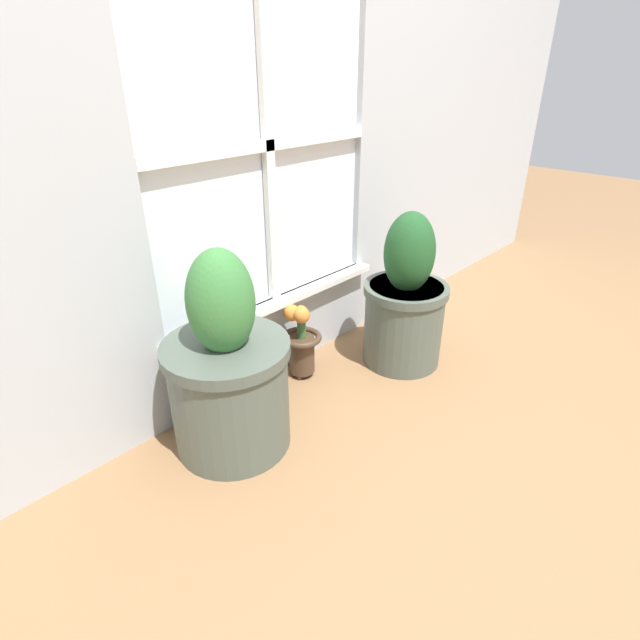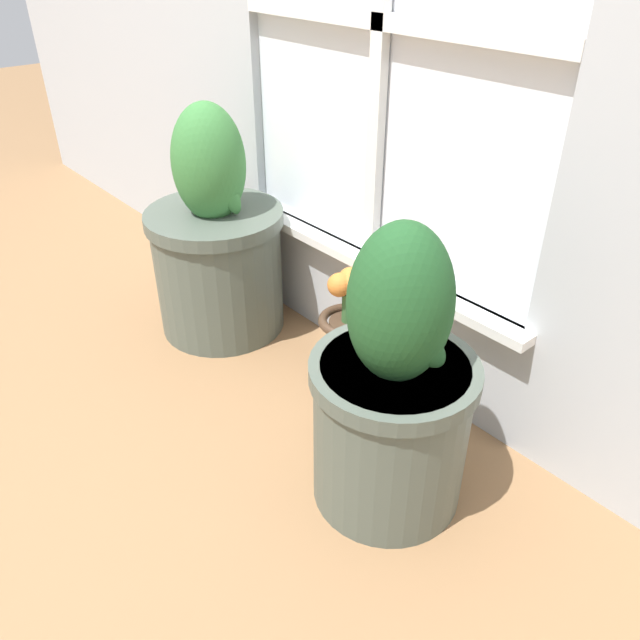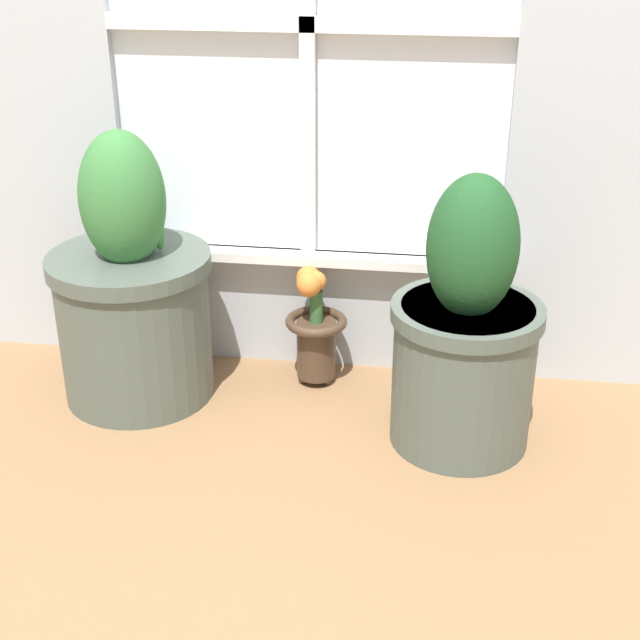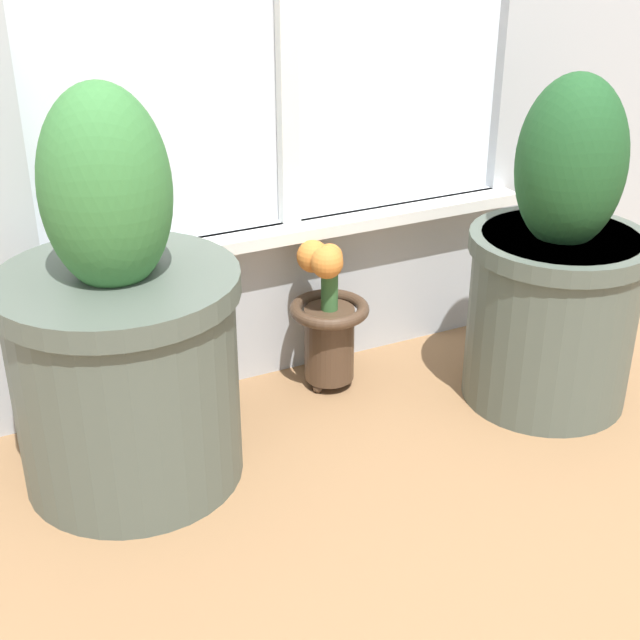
# 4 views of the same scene
# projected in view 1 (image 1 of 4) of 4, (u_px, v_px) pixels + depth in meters

# --- Properties ---
(ground_plane) EXTENTS (10.00, 10.00, 0.00)m
(ground_plane) POSITION_uv_depth(u_px,v_px,m) (377.00, 422.00, 1.72)
(ground_plane) COLOR olive
(potted_plant_left) EXTENTS (0.39, 0.39, 0.66)m
(potted_plant_left) POSITION_uv_depth(u_px,v_px,m) (228.00, 375.00, 1.52)
(potted_plant_left) COLOR #4C564C
(potted_plant_left) RESTS_ON ground_plane
(potted_plant_right) EXTENTS (0.33, 0.33, 0.63)m
(potted_plant_right) POSITION_uv_depth(u_px,v_px,m) (405.00, 304.00, 1.97)
(potted_plant_right) COLOR #4C564C
(potted_plant_right) RESTS_ON ground_plane
(flower_vase) EXTENTS (0.16, 0.16, 0.31)m
(flower_vase) POSITION_uv_depth(u_px,v_px,m) (301.00, 341.00, 1.91)
(flower_vase) COLOR #473323
(flower_vase) RESTS_ON ground_plane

